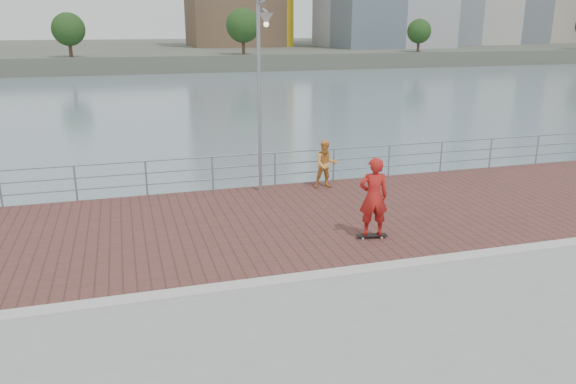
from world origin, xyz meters
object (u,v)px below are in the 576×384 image
object	(u,v)px
guardrail	(244,167)
skateboarder	(373,197)
street_lamp	(262,62)
bystander	(326,164)

from	to	relation	value
guardrail	skateboarder	size ratio (longest dim) A/B	19.85
street_lamp	bystander	size ratio (longest dim) A/B	3.68
street_lamp	skateboarder	xyz separation A→B (m)	(1.66, -4.39, -2.97)
street_lamp	skateboarder	bearing A→B (deg)	-69.25
street_lamp	skateboarder	size ratio (longest dim) A/B	2.90
guardrail	street_lamp	world-z (taller)	street_lamp
guardrail	street_lamp	bearing A→B (deg)	-65.59
bystander	guardrail	bearing A→B (deg)	170.95
street_lamp	skateboarder	world-z (taller)	street_lamp
guardrail	skateboarder	world-z (taller)	skateboarder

